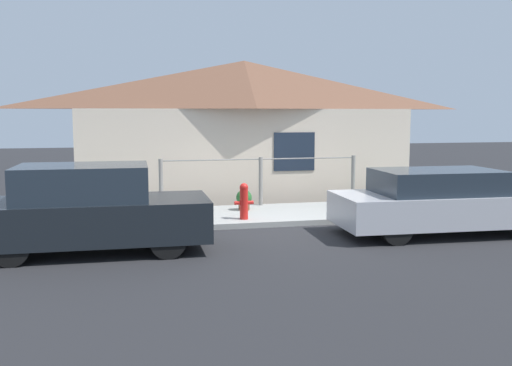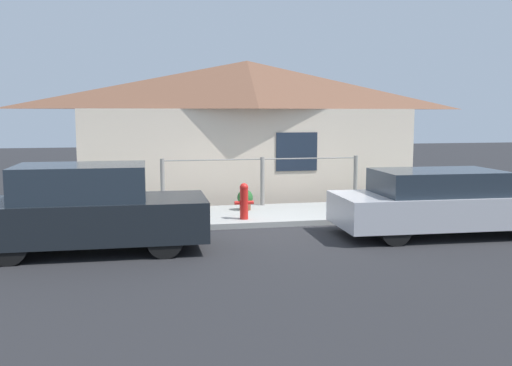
{
  "view_description": "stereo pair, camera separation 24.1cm",
  "coord_description": "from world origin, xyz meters",
  "px_view_note": "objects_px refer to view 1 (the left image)",
  "views": [
    {
      "loc": [
        -3.2,
        -11.2,
        2.34
      ],
      "look_at": [
        -0.55,
        0.3,
        0.9
      ],
      "focal_mm": 40.0,
      "sensor_mm": 36.0,
      "label": 1
    },
    {
      "loc": [
        -2.97,
        -11.25,
        2.34
      ],
      "look_at": [
        -0.55,
        0.3,
        0.9
      ],
      "focal_mm": 40.0,
      "sensor_mm": 36.0,
      "label": 2
    }
  ],
  "objects_px": {
    "car_right": "(443,202)",
    "car_left": "(91,210)",
    "potted_plant_corner": "(382,190)",
    "potted_plant_near_hydrant": "(244,199)",
    "potted_plant_by_fence": "(99,201)",
    "fire_hydrant": "(244,200)"
  },
  "relations": [
    {
      "from": "potted_plant_by_fence",
      "to": "potted_plant_corner",
      "type": "height_order",
      "value": "potted_plant_corner"
    },
    {
      "from": "car_left",
      "to": "potted_plant_near_hydrant",
      "type": "bearing_deg",
      "value": 42.91
    },
    {
      "from": "fire_hydrant",
      "to": "potted_plant_near_hydrant",
      "type": "distance_m",
      "value": 1.16
    },
    {
      "from": "potted_plant_near_hydrant",
      "to": "car_left",
      "type": "bearing_deg",
      "value": -138.11
    },
    {
      "from": "car_left",
      "to": "potted_plant_corner",
      "type": "distance_m",
      "value": 7.11
    },
    {
      "from": "potted_plant_corner",
      "to": "fire_hydrant",
      "type": "bearing_deg",
      "value": -166.2
    },
    {
      "from": "car_left",
      "to": "potted_plant_by_fence",
      "type": "relative_size",
      "value": 7.76
    },
    {
      "from": "car_left",
      "to": "potted_plant_corner",
      "type": "height_order",
      "value": "car_left"
    },
    {
      "from": "car_left",
      "to": "potted_plant_corner",
      "type": "relative_size",
      "value": 5.53
    },
    {
      "from": "fire_hydrant",
      "to": "potted_plant_corner",
      "type": "bearing_deg",
      "value": 13.8
    },
    {
      "from": "car_right",
      "to": "potted_plant_by_fence",
      "type": "relative_size",
      "value": 8.61
    },
    {
      "from": "fire_hydrant",
      "to": "potted_plant_corner",
      "type": "xyz_separation_m",
      "value": [
        3.57,
        0.88,
        -0.0
      ]
    },
    {
      "from": "car_right",
      "to": "fire_hydrant",
      "type": "relative_size",
      "value": 5.62
    },
    {
      "from": "car_right",
      "to": "car_left",
      "type": "bearing_deg",
      "value": -177.86
    },
    {
      "from": "car_left",
      "to": "potted_plant_near_hydrant",
      "type": "xyz_separation_m",
      "value": [
        3.25,
        2.91,
        -0.36
      ]
    },
    {
      "from": "car_right",
      "to": "potted_plant_corner",
      "type": "relative_size",
      "value": 6.14
    },
    {
      "from": "fire_hydrant",
      "to": "potted_plant_near_hydrant",
      "type": "bearing_deg",
      "value": 78.16
    },
    {
      "from": "car_right",
      "to": "potted_plant_by_fence",
      "type": "distance_m",
      "value": 7.34
    },
    {
      "from": "potted_plant_near_hydrant",
      "to": "potted_plant_by_fence",
      "type": "xyz_separation_m",
      "value": [
        -3.26,
        0.29,
        0.03
      ]
    },
    {
      "from": "car_left",
      "to": "car_right",
      "type": "bearing_deg",
      "value": 1.03
    },
    {
      "from": "potted_plant_near_hydrant",
      "to": "potted_plant_corner",
      "type": "xyz_separation_m",
      "value": [
        3.34,
        -0.24,
        0.15
      ]
    },
    {
      "from": "fire_hydrant",
      "to": "potted_plant_by_fence",
      "type": "relative_size",
      "value": 1.53
    }
  ]
}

